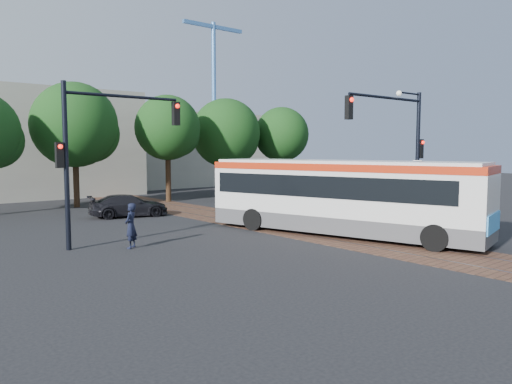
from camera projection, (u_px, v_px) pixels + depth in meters
ground at (330, 235)px, 20.92m from camera, size 120.00×120.00×0.00m
trackbed at (268, 224)px, 23.98m from camera, size 3.60×40.00×0.02m
tree_row at (161, 130)px, 33.82m from camera, size 26.40×5.60×7.67m
warehouses at (71, 146)px, 42.22m from camera, size 40.00×13.00×8.00m
crane at (214, 85)px, 57.46m from camera, size 8.00×0.50×18.00m
city_bus at (340, 194)px, 20.86m from camera, size 5.38×11.95×3.14m
traffic_island at (414, 219)px, 23.28m from camera, size 2.20×5.20×1.13m
signal_pole_main at (403, 137)px, 22.41m from camera, size 5.49×0.46×6.00m
signal_pole_left at (97, 142)px, 18.29m from camera, size 4.99×0.34×6.00m
officer at (131, 226)px, 18.13m from camera, size 0.72×0.69×1.65m
parked_car at (129, 206)px, 26.57m from camera, size 4.40×2.66×1.19m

